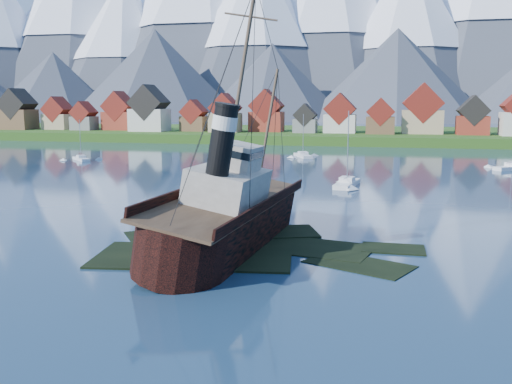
% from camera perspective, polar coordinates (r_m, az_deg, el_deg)
% --- Properties ---
extents(ground, '(1400.00, 1400.00, 0.00)m').
position_cam_1_polar(ground, '(54.18, -2.54, -6.18)').
color(ground, navy).
rests_on(ground, ground).
extents(shoal, '(31.71, 21.24, 1.14)m').
position_cam_1_polar(shoal, '(55.86, -0.19, -6.06)').
color(shoal, black).
rests_on(shoal, ground).
extents(shore_bank, '(600.00, 80.00, 3.20)m').
position_cam_1_polar(shore_bank, '(221.28, 9.20, 5.32)').
color(shore_bank, '#224915').
rests_on(shore_bank, ground).
extents(seawall, '(600.00, 2.50, 2.00)m').
position_cam_1_polar(seawall, '(183.46, 8.43, 4.57)').
color(seawall, '#3F3D38').
rests_on(seawall, ground).
extents(town, '(250.96, 16.69, 17.30)m').
position_cam_1_polar(town, '(208.01, -0.28, 7.68)').
color(town, maroon).
rests_on(town, ground).
extents(mountains, '(965.00, 340.00, 205.00)m').
position_cam_1_polar(mountains, '(537.11, 11.61, 16.99)').
color(mountains, '#2D333D').
rests_on(mountains, ground).
extents(tugboat_wreck, '(7.57, 32.62, 25.85)m').
position_cam_1_polar(tugboat_wreck, '(57.49, -2.78, -1.97)').
color(tugboat_wreck, black).
rests_on(tugboat_wreck, ground).
extents(sailboat_c, '(7.11, 6.97, 10.26)m').
position_cam_1_polar(sailboat_c, '(144.44, -17.08, 3.15)').
color(sailboat_c, silver).
rests_on(sailboat_c, ground).
extents(sailboat_d, '(8.57, 7.62, 12.56)m').
position_cam_1_polar(sailboat_d, '(130.72, 24.25, 2.18)').
color(sailboat_d, silver).
rests_on(sailboat_d, ground).
extents(sailboat_e, '(6.16, 9.98, 11.38)m').
position_cam_1_polar(sailboat_e, '(146.50, 4.72, 3.61)').
color(sailboat_e, silver).
rests_on(sailboat_e, ground).
extents(sailboat_f, '(4.05, 10.37, 13.21)m').
position_cam_1_polar(sailboat_f, '(97.29, 9.08, 0.75)').
color(sailboat_f, silver).
rests_on(sailboat_f, ground).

